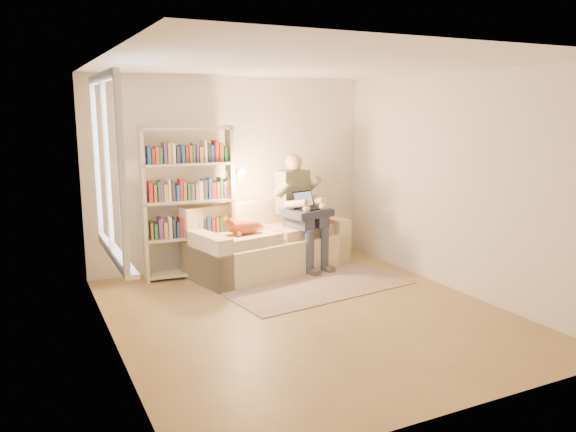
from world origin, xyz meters
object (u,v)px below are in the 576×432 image
bookshelf (188,195)px  person (300,204)px  laptop (309,204)px  sofa (267,246)px  cat (240,226)px

bookshelf → person: bearing=-3.2°
person → laptop: 0.15m
person → sofa: bearing=160.3°
person → cat: person is taller
laptop → bookshelf: size_ratio=0.19×
sofa → laptop: bearing=-32.0°
laptop → bookshelf: 1.62m
sofa → person: 0.73m
cat → laptop: (1.02, 0.05, 0.21)m
cat → bookshelf: (-0.55, 0.40, 0.39)m
sofa → cat: size_ratio=3.49×
sofa → bookshelf: (-1.03, 0.15, 0.75)m
sofa → laptop: 0.81m
sofa → cat: 0.65m
person → bookshelf: bookshelf is taller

